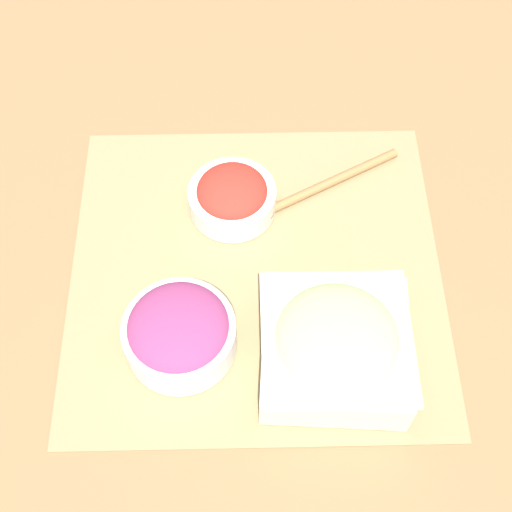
# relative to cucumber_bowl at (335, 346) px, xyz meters

# --- Properties ---
(ground_plane) EXTENTS (3.00, 3.00, 0.00)m
(ground_plane) POSITION_rel_cucumber_bowl_xyz_m (0.12, 0.09, -0.04)
(ground_plane) COLOR olive
(placemat) EXTENTS (0.45, 0.46, 0.00)m
(placemat) POSITION_rel_cucumber_bowl_xyz_m (0.12, 0.09, -0.04)
(placemat) COLOR #937F56
(placemat) RESTS_ON ground_plane
(cucumber_bowl) EXTENTS (0.17, 0.17, 0.08)m
(cucumber_bowl) POSITION_rel_cucumber_bowl_xyz_m (0.00, 0.00, 0.00)
(cucumber_bowl) COLOR silver
(cucumber_bowl) RESTS_ON placemat
(tomato_bowl) EXTENTS (0.11, 0.11, 0.05)m
(tomato_bowl) POSITION_rel_cucumber_bowl_xyz_m (0.22, 0.11, -0.01)
(tomato_bowl) COLOR white
(tomato_bowl) RESTS_ON placemat
(onion_bowl) EXTENTS (0.13, 0.13, 0.06)m
(onion_bowl) POSITION_rel_cucumber_bowl_xyz_m (0.02, 0.17, -0.01)
(onion_bowl) COLOR silver
(onion_bowl) RESTS_ON placemat
(wooden_spoon) EXTENTS (0.14, 0.23, 0.02)m
(wooden_spoon) POSITION_rel_cucumber_bowl_xyz_m (0.22, 0.05, -0.03)
(wooden_spoon) COLOR #9E7042
(wooden_spoon) RESTS_ON placemat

